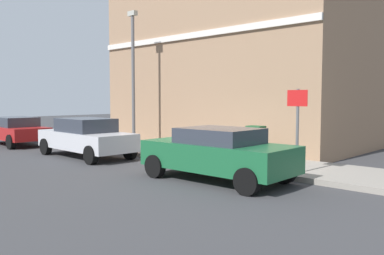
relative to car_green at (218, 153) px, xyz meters
The scene contains 10 objects.
ground 1.54m from the car_green, 50.95° to the left, with size 80.00×80.00×0.00m, color #38383A.
sidewalk 7.56m from the car_green, 69.32° to the left, with size 2.78×30.00×0.15m, color gray.
corner_building 9.93m from the car_green, 30.96° to the left, with size 8.04×11.52×8.22m.
car_green is the anchor object (origin of this frame).
car_silver 6.35m from the car_green, 90.35° to the left, with size 1.92×4.47×1.45m.
car_red 12.21m from the car_green, 90.84° to the left, with size 1.91×4.19×1.32m.
utility_cabinet 2.83m from the car_green, 13.58° to the left, with size 0.46×0.61×1.15m.
bollard_near_cabinet 4.01m from the car_green, 44.70° to the left, with size 0.14×0.14×1.04m.
street_sign 2.36m from the car_green, 40.31° to the right, with size 0.08×0.60×2.30m.
lamppost 7.76m from the car_green, 69.06° to the left, with size 0.20×0.44×5.72m.
Camera 1 is at (-9.00, -7.76, 2.19)m, focal length 37.36 mm.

